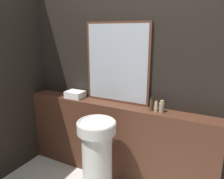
{
  "coord_description": "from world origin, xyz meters",
  "views": [
    {
      "loc": [
        1.06,
        -0.96,
        1.73
      ],
      "look_at": [
        0.03,
        1.03,
        1.12
      ],
      "focal_mm": 35.0,
      "sensor_mm": 36.0,
      "label": 1
    }
  ],
  "objects_px": {
    "mirror": "(117,63)",
    "shampoo_bottle": "(151,104)",
    "towel_stack": "(75,94)",
    "conditioner_bottle": "(156,107)",
    "lotion_bottle": "(162,107)",
    "pedestal_sink": "(97,158)"
  },
  "relations": [
    {
      "from": "pedestal_sink",
      "to": "towel_stack",
      "type": "xyz_separation_m",
      "value": [
        -0.57,
        0.44,
        0.48
      ]
    },
    {
      "from": "pedestal_sink",
      "to": "lotion_bottle",
      "type": "distance_m",
      "value": 0.84
    },
    {
      "from": "mirror",
      "to": "lotion_bottle",
      "type": "xyz_separation_m",
      "value": [
        0.55,
        -0.09,
        -0.4
      ]
    },
    {
      "from": "mirror",
      "to": "conditioner_bottle",
      "type": "xyz_separation_m",
      "value": [
        0.49,
        -0.09,
        -0.4
      ]
    },
    {
      "from": "towel_stack",
      "to": "conditioner_bottle",
      "type": "height_order",
      "value": "conditioner_bottle"
    },
    {
      "from": "towel_stack",
      "to": "shampoo_bottle",
      "type": "distance_m",
      "value": 0.98
    },
    {
      "from": "towel_stack",
      "to": "lotion_bottle",
      "type": "relative_size",
      "value": 1.77
    },
    {
      "from": "mirror",
      "to": "shampoo_bottle",
      "type": "height_order",
      "value": "mirror"
    },
    {
      "from": "conditioner_bottle",
      "to": "towel_stack",
      "type": "bearing_deg",
      "value": 180.0
    },
    {
      "from": "pedestal_sink",
      "to": "conditioner_bottle",
      "type": "xyz_separation_m",
      "value": [
        0.46,
        0.44,
        0.49
      ]
    },
    {
      "from": "mirror",
      "to": "towel_stack",
      "type": "height_order",
      "value": "mirror"
    },
    {
      "from": "mirror",
      "to": "lotion_bottle",
      "type": "bearing_deg",
      "value": -9.36
    },
    {
      "from": "mirror",
      "to": "towel_stack",
      "type": "xyz_separation_m",
      "value": [
        -0.54,
        -0.09,
        -0.41
      ]
    },
    {
      "from": "shampoo_bottle",
      "to": "lotion_bottle",
      "type": "bearing_deg",
      "value": 0.0
    },
    {
      "from": "pedestal_sink",
      "to": "shampoo_bottle",
      "type": "bearing_deg",
      "value": 47.23
    },
    {
      "from": "towel_stack",
      "to": "shampoo_bottle",
      "type": "relative_size",
      "value": 1.54
    },
    {
      "from": "pedestal_sink",
      "to": "mirror",
      "type": "relative_size",
      "value": 0.97
    },
    {
      "from": "pedestal_sink",
      "to": "lotion_bottle",
      "type": "xyz_separation_m",
      "value": [
        0.52,
        0.44,
        0.5
      ]
    },
    {
      "from": "conditioner_bottle",
      "to": "lotion_bottle",
      "type": "relative_size",
      "value": 0.88
    },
    {
      "from": "pedestal_sink",
      "to": "lotion_bottle",
      "type": "height_order",
      "value": "lotion_bottle"
    },
    {
      "from": "shampoo_bottle",
      "to": "lotion_bottle",
      "type": "distance_m",
      "value": 0.11
    },
    {
      "from": "towel_stack",
      "to": "conditioner_bottle",
      "type": "relative_size",
      "value": 2.0
    }
  ]
}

